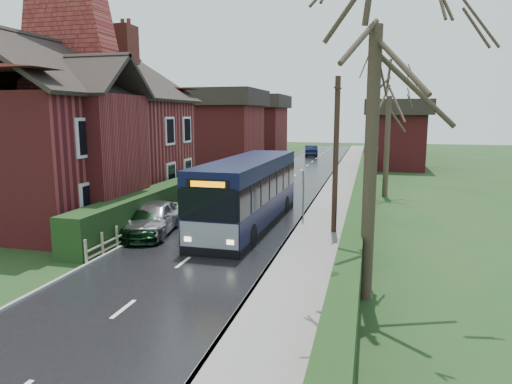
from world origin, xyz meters
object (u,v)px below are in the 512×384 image
(bus, at_px, (248,193))
(car_green, at_px, (149,222))
(brick_house, at_px, (77,129))
(telegraph_pole, at_px, (336,157))
(car_silver, at_px, (154,218))
(bus_stop_sign, at_px, (304,188))

(bus, xyz_separation_m, car_green, (-3.70, -2.72, -0.96))
(brick_house, relative_size, telegraph_pole, 2.19)
(bus, xyz_separation_m, car_silver, (-3.60, -2.40, -0.84))
(brick_house, relative_size, bus_stop_sign, 5.76)
(car_green, relative_size, telegraph_pole, 0.61)
(car_green, bearing_deg, bus_stop_sign, 18.52)
(car_silver, bearing_deg, bus, 23.52)
(brick_house, xyz_separation_m, bus, (9.53, -0.93, -2.83))
(brick_house, xyz_separation_m, car_green, (5.83, -3.65, -3.78))
(car_green, xyz_separation_m, bus_stop_sign, (6.10, 3.86, 1.08))
(bus, xyz_separation_m, telegraph_pole, (4.00, -0.70, 1.83))
(bus, distance_m, telegraph_pole, 4.46)
(brick_house, height_order, telegraph_pole, brick_house)
(bus, height_order, telegraph_pole, telegraph_pole)
(brick_house, bearing_deg, car_silver, -29.37)
(bus, relative_size, bus_stop_sign, 4.08)
(bus_stop_sign, xyz_separation_m, telegraph_pole, (1.60, -1.85, 1.71))
(car_green, bearing_deg, telegraph_pole, 0.86)
(brick_house, xyz_separation_m, bus_stop_sign, (11.93, 0.21, -2.70))
(bus_stop_sign, bearing_deg, telegraph_pole, -70.44)
(brick_house, xyz_separation_m, car_silver, (5.93, -3.34, -3.67))
(car_green, bearing_deg, brick_house, 134.16)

